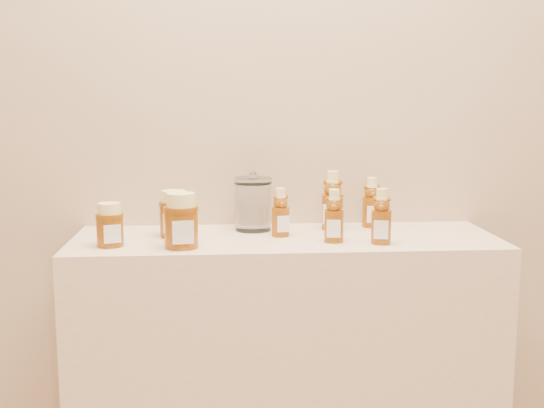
{
  "coord_description": "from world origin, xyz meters",
  "views": [
    {
      "loc": [
        -0.17,
        -0.33,
        1.3
      ],
      "look_at": [
        -0.04,
        1.52,
        1.0
      ],
      "focal_mm": 45.0,
      "sensor_mm": 36.0,
      "label": 1
    }
  ],
  "objects_px": {
    "bear_bottle_back_left": "(280,209)",
    "glass_canister": "(253,202)",
    "display_table": "(285,387)",
    "honey_jar_left": "(110,225)",
    "bear_bottle_front_left": "(334,212)"
  },
  "relations": [
    {
      "from": "bear_bottle_back_left",
      "to": "honey_jar_left",
      "type": "bearing_deg",
      "value": 178.12
    },
    {
      "from": "display_table",
      "to": "glass_canister",
      "type": "height_order",
      "value": "glass_canister"
    },
    {
      "from": "glass_canister",
      "to": "display_table",
      "type": "bearing_deg",
      "value": -50.01
    },
    {
      "from": "bear_bottle_back_left",
      "to": "glass_canister",
      "type": "height_order",
      "value": "glass_canister"
    },
    {
      "from": "display_table",
      "to": "honey_jar_left",
      "type": "xyz_separation_m",
      "value": [
        -0.48,
        -0.08,
        0.51
      ]
    },
    {
      "from": "display_table",
      "to": "glass_canister",
      "type": "distance_m",
      "value": 0.55
    },
    {
      "from": "bear_bottle_back_left",
      "to": "honey_jar_left",
      "type": "xyz_separation_m",
      "value": [
        -0.46,
        -0.1,
        -0.02
      ]
    },
    {
      "from": "bear_bottle_back_left",
      "to": "honey_jar_left",
      "type": "height_order",
      "value": "bear_bottle_back_left"
    },
    {
      "from": "bear_bottle_front_left",
      "to": "honey_jar_left",
      "type": "xyz_separation_m",
      "value": [
        -0.6,
        -0.01,
        -0.02
      ]
    },
    {
      "from": "bear_bottle_back_left",
      "to": "glass_canister",
      "type": "distance_m",
      "value": 0.12
    },
    {
      "from": "glass_canister",
      "to": "honey_jar_left",
      "type": "bearing_deg",
      "value": -154.32
    },
    {
      "from": "display_table",
      "to": "honey_jar_left",
      "type": "relative_size",
      "value": 10.33
    },
    {
      "from": "bear_bottle_front_left",
      "to": "display_table",
      "type": "bearing_deg",
      "value": 160.73
    },
    {
      "from": "display_table",
      "to": "bear_bottle_back_left",
      "type": "relative_size",
      "value": 7.69
    },
    {
      "from": "bear_bottle_front_left",
      "to": "glass_canister",
      "type": "height_order",
      "value": "glass_canister"
    }
  ]
}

